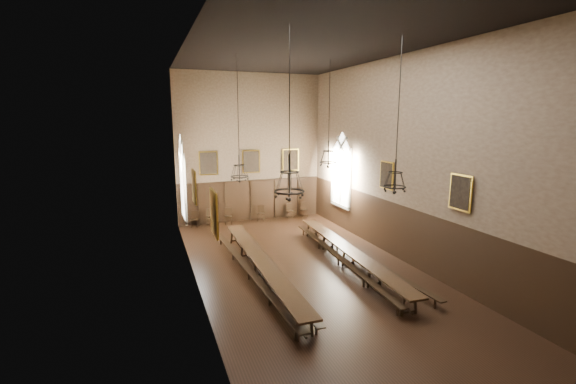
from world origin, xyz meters
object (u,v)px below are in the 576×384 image
bench_left_inner (274,270)px  chandelier_front_left (289,182)px  chair_6 (290,213)px  chair_7 (304,212)px  chair_1 (211,220)px  table_right (348,257)px  bench_right_inner (338,259)px  chair_2 (228,219)px  bench_left_outer (249,272)px  chair_4 (261,216)px  chandelier_back_right (328,156)px  table_left (261,268)px  chandelier_front_right (395,176)px  chair_0 (195,222)px  chandelier_back_left (239,168)px  bench_right_outer (362,259)px

bench_left_inner → chandelier_front_left: (-0.43, -2.93, 4.09)m
chair_6 → chandelier_front_left: (-4.38, -11.55, 4.09)m
bench_left_inner → chair_7: size_ratio=10.52×
bench_left_inner → chair_6: (3.95, 8.62, -0.00)m
chandelier_front_left → chair_1: bearing=93.4°
table_right → chair_1: (-4.51, 8.58, -0.09)m
bench_right_inner → chair_6: 8.49m
chair_2 → bench_left_outer: bearing=-83.2°
bench_left_outer → bench_right_inner: bench_left_outer is taller
chair_4 → chandelier_back_right: (1.80, -5.66, 4.23)m
bench_right_inner → chair_1: bearing=116.1°
chair_4 → chair_6: 1.98m
table_right → chair_1: size_ratio=10.12×
chair_2 → chair_7: size_ratio=1.04×
table_left → chandelier_front_right: size_ratio=1.99×
chair_2 → chandelier_front_right: chandelier_front_right is taller
chair_0 → chandelier_front_right: bearing=-45.1°
chandelier_front_left → bench_right_inner: bearing=42.1°
table_right → bench_left_inner: size_ratio=1.03×
chandelier_front_right → chair_7: bearing=83.4°
bench_right_inner → chair_1: size_ratio=10.03×
bench_left_inner → chandelier_back_left: 4.78m
bench_left_inner → chandelier_back_right: (3.77, 2.89, 4.25)m
chandelier_front_left → chandelier_front_right: size_ratio=0.98×
table_right → bench_left_outer: 4.43m
table_left → chandelier_back_left: (-0.16, 2.59, 3.74)m
chair_0 → chair_7: (6.99, 0.05, -0.00)m
bench_left_inner → bench_right_outer: 4.01m
chair_6 → chandelier_front_left: size_ratio=0.18×
chair_1 → chair_2: 1.03m
chair_1 → table_left: bearing=-103.6°
bench_left_inner → bench_right_inner: bench_right_inner is taller
bench_right_outer → chandelier_front_right: size_ratio=1.78×
chandelier_back_right → chair_7: bearing=78.7°
table_right → chair_7: bearing=80.0°
bench_left_outer → chandelier_front_left: bearing=-78.9°
chandelier_back_right → bench_left_outer: bearing=-149.8°
chandelier_back_left → table_left: bearing=-86.4°
bench_right_outer → chair_2: bearing=115.2°
bench_right_outer → chandelier_front_right: chandelier_front_right is taller
chandelier_back_right → chandelier_front_right: same height
chair_4 → chair_7: chair_4 is taller
bench_left_outer → chandelier_back_left: size_ratio=1.90×
chair_7 → chandelier_back_right: bearing=-99.7°
chair_7 → chandelier_front_left: (-5.35, -11.55, 4.09)m
chandelier_back_right → bench_left_inner: bearing=-142.5°
chair_7 → chandelier_back_left: 9.00m
table_left → chair_2: chair_2 is taller
table_left → chair_7: chair_7 is taller
bench_left_outer → chair_6: 9.87m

